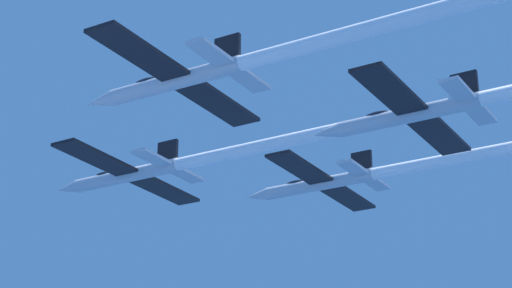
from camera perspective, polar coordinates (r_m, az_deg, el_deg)
The scene contains 3 objects.
jet_lead at distance 82.99m, azimuth 0.58°, elevation -0.08°, with size 19.70×57.49×3.26m.
jet_left_wing at distance 66.26m, azimuth 5.58°, elevation 6.64°, with size 19.70×55.85×3.26m.
jet_right_wing at distance 91.36m, azimuth 11.33°, elevation -0.99°, with size 19.70×52.54×3.26m.
Camera 1 is at (-67.04, -54.47, -31.16)m, focal length 65.85 mm.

